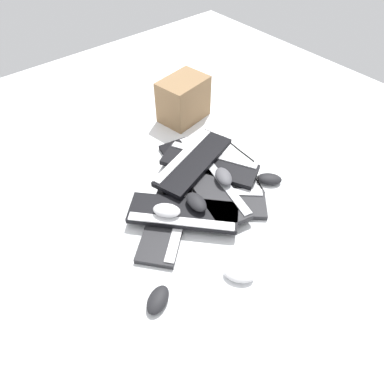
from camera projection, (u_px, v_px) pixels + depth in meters
ground_plane at (184, 206)px, 1.46m from camera, size 3.20×3.20×0.00m
keyboard_0 at (168, 219)px, 1.40m from camera, size 0.43×0.40×0.03m
keyboard_1 at (214, 203)px, 1.46m from camera, size 0.43×0.41×0.03m
keyboard_2 at (193, 169)px, 1.60m from camera, size 0.24×0.46×0.03m
keyboard_3 at (210, 164)px, 1.58m from camera, size 0.34×0.46×0.03m
keyboard_4 at (212, 187)px, 1.48m from camera, size 0.25×0.46×0.03m
keyboard_5 at (193, 161)px, 1.55m from camera, size 0.46×0.27×0.03m
keyboard_6 at (183, 213)px, 1.38m from camera, size 0.41×0.43×0.03m
mouse_0 at (167, 210)px, 1.34m from camera, size 0.12×0.13×0.04m
mouse_1 at (239, 274)px, 1.22m from camera, size 0.12×0.13×0.04m
mouse_2 at (196, 202)px, 1.37m from camera, size 0.08×0.12×0.04m
mouse_3 at (224, 177)px, 1.47m from camera, size 0.11×0.13×0.04m
mouse_4 at (269, 179)px, 1.55m from camera, size 0.12×0.13×0.04m
mouse_5 at (158, 300)px, 1.15m from camera, size 0.13×0.11×0.04m
cable_0 at (227, 162)px, 1.65m from camera, size 0.29×0.41×0.01m
cardboard_box at (183, 100)px, 1.82m from camera, size 0.28×0.22×0.23m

